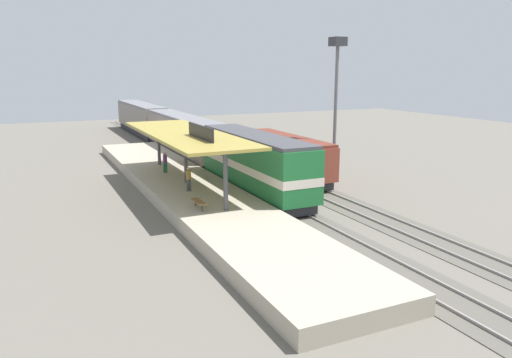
# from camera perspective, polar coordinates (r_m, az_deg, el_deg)

# --- Properties ---
(ground_plane) EXTENTS (120.00, 120.00, 0.00)m
(ground_plane) POSITION_cam_1_polar(r_m,az_deg,el_deg) (39.71, 1.09, -0.81)
(ground_plane) COLOR #666056
(track_near) EXTENTS (3.20, 110.00, 0.16)m
(track_near) POSITION_cam_1_polar(r_m,az_deg,el_deg) (38.89, -1.55, -1.05)
(track_near) COLOR #565249
(track_near) RESTS_ON ground
(track_far) EXTENTS (3.20, 110.00, 0.16)m
(track_far) POSITION_cam_1_polar(r_m,az_deg,el_deg) (40.89, 4.37, -0.40)
(track_far) COLOR #565249
(track_far) RESTS_ON ground
(platform) EXTENTS (6.00, 44.00, 0.90)m
(platform) POSITION_cam_1_polar(r_m,az_deg,el_deg) (37.24, -8.05, -1.13)
(platform) COLOR #A89E89
(platform) RESTS_ON ground
(station_canopy) EXTENTS (5.20, 18.00, 4.70)m
(station_canopy) POSITION_cam_1_polar(r_m,az_deg,el_deg) (36.41, -8.21, 5.09)
(station_canopy) COLOR #47474C
(station_canopy) RESTS_ON platform
(platform_bench) EXTENTS (0.44, 1.70, 0.50)m
(platform_bench) POSITION_cam_1_polar(r_m,az_deg,el_deg) (30.13, -6.69, -2.64)
(platform_bench) COLOR #333338
(platform_bench) RESTS_ON platform
(locomotive) EXTENTS (2.93, 14.43, 4.44)m
(locomotive) POSITION_cam_1_polar(r_m,az_deg,el_deg) (36.40, -0.17, 1.83)
(locomotive) COLOR #28282D
(locomotive) RESTS_ON track_near
(passenger_carriage_front) EXTENTS (2.90, 20.00, 4.24)m
(passenger_carriage_front) POSITION_cam_1_polar(r_m,az_deg,el_deg) (53.08, -8.43, 5.02)
(passenger_carriage_front) COLOR #28282D
(passenger_carriage_front) RESTS_ON track_near
(passenger_carriage_rear) EXTENTS (2.90, 20.00, 4.24)m
(passenger_carriage_rear) POSITION_cam_1_polar(r_m,az_deg,el_deg) (73.12, -13.20, 6.89)
(passenger_carriage_rear) COLOR #28282D
(passenger_carriage_rear) RESTS_ON track_near
(freight_car) EXTENTS (2.80, 12.00, 3.54)m
(freight_car) POSITION_cam_1_polar(r_m,az_deg,el_deg) (41.80, 3.39, 2.62)
(freight_car) COLOR #28282D
(freight_car) RESTS_ON track_far
(light_mast) EXTENTS (1.10, 1.10, 11.70)m
(light_mast) POSITION_cam_1_polar(r_m,az_deg,el_deg) (40.64, 9.33, 11.30)
(light_mast) COLOR slate
(light_mast) RESTS_ON ground
(person_waiting) EXTENTS (0.34, 0.34, 1.71)m
(person_waiting) POSITION_cam_1_polar(r_m,az_deg,el_deg) (40.94, -10.51, 2.04)
(person_waiting) COLOR #23603D
(person_waiting) RESTS_ON platform
(person_walking) EXTENTS (0.34, 0.34, 1.71)m
(person_walking) POSITION_cam_1_polar(r_m,az_deg,el_deg) (34.42, -7.83, 0.14)
(person_walking) COLOR #4C4C51
(person_walking) RESTS_ON platform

